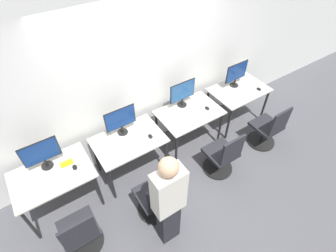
{
  "coord_description": "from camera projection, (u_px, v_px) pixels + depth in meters",
  "views": [
    {
      "loc": [
        -1.47,
        -2.1,
        3.52
      ],
      "look_at": [
        0.0,
        0.14,
        0.88
      ],
      "focal_mm": 28.0,
      "sensor_mm": 36.0,
      "label": 1
    }
  ],
  "objects": [
    {
      "name": "desk_far_left",
      "position": [
        53.0,
        179.0,
        3.4
      ],
      "size": [
        1.0,
        0.69,
        0.73
      ],
      "color": "#BCB7AD",
      "rests_on": "ground_plane"
    },
    {
      "name": "monitor_right",
      "position": [
        183.0,
        93.0,
        4.15
      ],
      "size": [
        0.46,
        0.16,
        0.45
      ],
      "color": "black",
      "rests_on": "desk_right"
    },
    {
      "name": "desk_right",
      "position": [
        189.0,
        116.0,
        4.26
      ],
      "size": [
        1.0,
        0.69,
        0.73
      ],
      "color": "#BCB7AD",
      "rests_on": "ground_plane"
    },
    {
      "name": "office_chair_far_left",
      "position": [
        81.0,
        234.0,
        3.18
      ],
      "size": [
        0.48,
        0.48,
        0.87
      ],
      "color": "black",
      "rests_on": "ground_plane"
    },
    {
      "name": "office_chair_right",
      "position": [
        222.0,
        157.0,
        4.03
      ],
      "size": [
        0.48,
        0.48,
        0.87
      ],
      "color": "black",
      "rests_on": "ground_plane"
    },
    {
      "name": "wall_back",
      "position": [
        142.0,
        73.0,
        3.8
      ],
      "size": [
        12.0,
        0.05,
        2.8
      ],
      "color": "silver",
      "rests_on": "ground_plane"
    },
    {
      "name": "office_chair_far_right",
      "position": [
        268.0,
        130.0,
        4.45
      ],
      "size": [
        0.48,
        0.48,
        0.87
      ],
      "color": "black",
      "rests_on": "ground_plane"
    },
    {
      "name": "mouse_left",
      "position": [
        150.0,
        136.0,
        3.8
      ],
      "size": [
        0.06,
        0.09,
        0.03
      ],
      "color": "black",
      "rests_on": "desk_left"
    },
    {
      "name": "office_chair_left",
      "position": [
        155.0,
        199.0,
        3.52
      ],
      "size": [
        0.48,
        0.48,
        0.87
      ],
      "color": "black",
      "rests_on": "ground_plane"
    },
    {
      "name": "keyboard_left",
      "position": [
        133.0,
        145.0,
        3.68
      ],
      "size": [
        0.44,
        0.15,
        0.02
      ],
      "color": "silver",
      "rests_on": "desk_left"
    },
    {
      "name": "monitor_far_left",
      "position": [
        41.0,
        154.0,
        3.26
      ],
      "size": [
        0.46,
        0.16,
        0.45
      ],
      "color": "black",
      "rests_on": "desk_far_left"
    },
    {
      "name": "mouse_far_left",
      "position": [
        75.0,
        167.0,
        3.4
      ],
      "size": [
        0.06,
        0.09,
        0.03
      ],
      "color": "black",
      "rests_on": "desk_far_left"
    },
    {
      "name": "ground_plane",
      "position": [
        173.0,
        169.0,
        4.29
      ],
      "size": [
        20.0,
        20.0,
        0.0
      ],
      "primitive_type": "plane",
      "color": "#4C4C51"
    },
    {
      "name": "monitor_left",
      "position": [
        121.0,
        120.0,
        3.7
      ],
      "size": [
        0.46,
        0.16,
        0.45
      ],
      "color": "black",
      "rests_on": "desk_left"
    },
    {
      "name": "desk_far_right",
      "position": [
        238.0,
        93.0,
        4.69
      ],
      "size": [
        1.0,
        0.69,
        0.73
      ],
      "color": "#BCB7AD",
      "rests_on": "ground_plane"
    },
    {
      "name": "keyboard_right",
      "position": [
        194.0,
        116.0,
        4.12
      ],
      "size": [
        0.44,
        0.15,
        0.02
      ],
      "color": "silver",
      "rests_on": "desk_right"
    },
    {
      "name": "placard_far_left",
      "position": [
        67.0,
        163.0,
        3.42
      ],
      "size": [
        0.16,
        0.03,
        0.08
      ],
      "color": "yellow",
      "rests_on": "desk_far_left"
    },
    {
      "name": "monitor_far_right",
      "position": [
        236.0,
        73.0,
        4.54
      ],
      "size": [
        0.46,
        0.16,
        0.45
      ],
      "color": "black",
      "rests_on": "desk_far_right"
    },
    {
      "name": "desk_left",
      "position": [
        129.0,
        144.0,
        3.83
      ],
      "size": [
        1.0,
        0.69,
        0.73
      ],
      "color": "#BCB7AD",
      "rests_on": "ground_plane"
    },
    {
      "name": "keyboard_far_left",
      "position": [
        53.0,
        179.0,
        3.28
      ],
      "size": [
        0.44,
        0.15,
        0.02
      ],
      "color": "silver",
      "rests_on": "desk_far_left"
    },
    {
      "name": "keyboard_far_right",
      "position": [
        246.0,
        94.0,
        4.52
      ],
      "size": [
        0.44,
        0.15,
        0.02
      ],
      "color": "silver",
      "rests_on": "desk_far_right"
    },
    {
      "name": "mouse_right",
      "position": [
        207.0,
        108.0,
        4.24
      ],
      "size": [
        0.06,
        0.09,
        0.03
      ],
      "color": "black",
      "rests_on": "desk_right"
    },
    {
      "name": "person_left",
      "position": [
        169.0,
        201.0,
        2.92
      ],
      "size": [
        0.36,
        0.21,
        1.61
      ],
      "color": "#232328",
      "rests_on": "ground_plane"
    },
    {
      "name": "mouse_far_right",
      "position": [
        259.0,
        89.0,
        4.61
      ],
      "size": [
        0.06,
        0.09,
        0.03
      ],
      "color": "black",
      "rests_on": "desk_far_right"
    }
  ]
}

